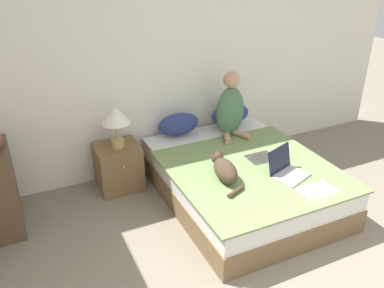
{
  "coord_description": "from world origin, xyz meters",
  "views": [
    {
      "loc": [
        -1.96,
        -1.05,
        2.55
      ],
      "look_at": [
        -0.5,
        2.04,
        0.82
      ],
      "focal_mm": 38.0,
      "sensor_mm": 36.0,
      "label": 1
    }
  ],
  "objects": [
    {
      "name": "pillow_near",
      "position": [
        -0.24,
        2.97,
        0.6
      ],
      "size": [
        0.51,
        0.22,
        0.26
      ],
      "color": "navy",
      "rests_on": "bed"
    },
    {
      "name": "cat_tabby",
      "position": [
        -0.23,
        1.87,
        0.57
      ],
      "size": [
        0.26,
        0.6,
        0.2
      ],
      "rotation": [
        0.0,
        0.0,
        1.45
      ],
      "color": "#473828",
      "rests_on": "bed"
    },
    {
      "name": "nightstand",
      "position": [
        -1.02,
        2.88,
        0.26
      ],
      "size": [
        0.47,
        0.45,
        0.52
      ],
      "color": "brown",
      "rests_on": "ground_plane"
    },
    {
      "name": "pillow_far",
      "position": [
        0.46,
        2.97,
        0.6
      ],
      "size": [
        0.51,
        0.22,
        0.26
      ],
      "color": "navy",
      "rests_on": "bed"
    },
    {
      "name": "table_lamp",
      "position": [
        -1.01,
        2.86,
        0.87
      ],
      "size": [
        0.32,
        0.32,
        0.47
      ],
      "color": "tan",
      "rests_on": "nightstand"
    },
    {
      "name": "laptop_open",
      "position": [
        0.35,
        1.66,
        0.52
      ],
      "size": [
        0.42,
        0.4,
        0.26
      ],
      "rotation": [
        0.0,
        0.0,
        0.35
      ],
      "color": "#B7B7BC",
      "rests_on": "bed"
    },
    {
      "name": "bookshelf",
      "position": [
        -2.22,
        2.66,
        0.43
      ],
      "size": [
        0.28,
        0.63,
        0.85
      ],
      "color": "brown",
      "rests_on": "ground_plane"
    },
    {
      "name": "wall_back",
      "position": [
        0.0,
        3.17,
        1.27
      ],
      "size": [
        5.79,
        0.05,
        2.55
      ],
      "color": "white",
      "rests_on": "ground_plane"
    },
    {
      "name": "person_sitting",
      "position": [
        0.3,
        2.71,
        0.8
      ],
      "size": [
        0.36,
        0.34,
        0.77
      ],
      "color": "#476B4C",
      "rests_on": "bed"
    },
    {
      "name": "bed",
      "position": [
        0.11,
        2.08,
        0.23
      ],
      "size": [
        1.61,
        2.03,
        0.47
      ],
      "color": "brown",
      "rests_on": "ground_plane"
    }
  ]
}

